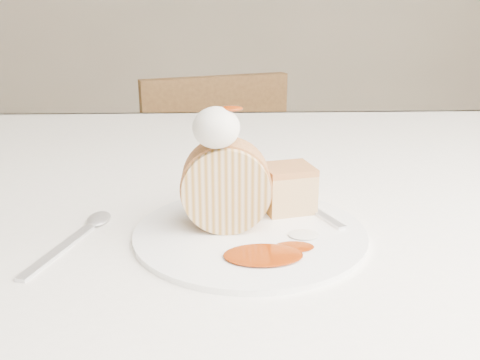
{
  "coord_description": "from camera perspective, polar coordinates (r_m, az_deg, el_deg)",
  "views": [
    {
      "loc": [
        -0.07,
        -0.47,
        0.98
      ],
      "look_at": [
        -0.06,
        0.04,
        0.81
      ],
      "focal_mm": 40.0,
      "sensor_mm": 36.0,
      "label": 1
    }
  ],
  "objects": [
    {
      "name": "plate",
      "position": [
        0.55,
        1.08,
        -5.67
      ],
      "size": [
        0.29,
        0.29,
        0.01
      ],
      "primitive_type": "cylinder",
      "rotation": [
        0.0,
        0.0,
        0.24
      ],
      "color": "white",
      "rests_on": "table"
    },
    {
      "name": "fork",
      "position": [
        0.6,
        8.07,
        -3.32
      ],
      "size": [
        0.07,
        0.14,
        0.0
      ],
      "primitive_type": "cube",
      "rotation": [
        0.0,
        0.0,
        0.41
      ],
      "color": "silver",
      "rests_on": "plate"
    },
    {
      "name": "caramel_drizzle",
      "position": [
        0.51,
        -0.96,
        8.2
      ],
      "size": [
        0.02,
        0.02,
        0.01
      ],
      "primitive_type": "ellipsoid",
      "color": "maroon",
      "rests_on": "whipped_cream"
    },
    {
      "name": "table",
      "position": [
        0.75,
        3.86,
        -6.6
      ],
      "size": [
        1.4,
        0.9,
        0.75
      ],
      "color": "white",
      "rests_on": "ground"
    },
    {
      "name": "whipped_cream",
      "position": [
        0.51,
        -2.56,
        5.6
      ],
      "size": [
        0.05,
        0.05,
        0.04
      ],
      "primitive_type": "ellipsoid",
      "color": "silver",
      "rests_on": "roulade_slice"
    },
    {
      "name": "spoon",
      "position": [
        0.54,
        -18.78,
        -7.17
      ],
      "size": [
        0.06,
        0.15,
        0.0
      ],
      "primitive_type": "cube",
      "rotation": [
        0.0,
        0.0,
        -0.3
      ],
      "color": "silver",
      "rests_on": "table"
    },
    {
      "name": "cake_chunk",
      "position": [
        0.59,
        5.11,
        -1.18
      ],
      "size": [
        0.06,
        0.06,
        0.04
      ],
      "primitive_type": "cube",
      "rotation": [
        0.0,
        0.0,
        0.24
      ],
      "color": "#C4834A",
      "rests_on": "plate"
    },
    {
      "name": "caramel_pool",
      "position": [
        0.49,
        2.48,
        -7.98
      ],
      "size": [
        0.08,
        0.06,
        0.0
      ],
      "primitive_type": null,
      "rotation": [
        0.0,
        0.0,
        0.24
      ],
      "color": "maroon",
      "rests_on": "plate"
    },
    {
      "name": "chair_far",
      "position": [
        1.51,
        -3.57,
        -1.49
      ],
      "size": [
        0.48,
        0.48,
        0.8
      ],
      "rotation": [
        0.0,
        0.0,
        3.47
      ],
      "color": "brown",
      "rests_on": "ground"
    },
    {
      "name": "roulade_slice",
      "position": [
        0.54,
        -1.5,
        -0.65
      ],
      "size": [
        0.09,
        0.05,
        0.09
      ],
      "primitive_type": "cylinder",
      "rotation": [
        1.57,
        0.0,
        -0.0
      ],
      "color": "#C9B08C",
      "rests_on": "plate"
    }
  ]
}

